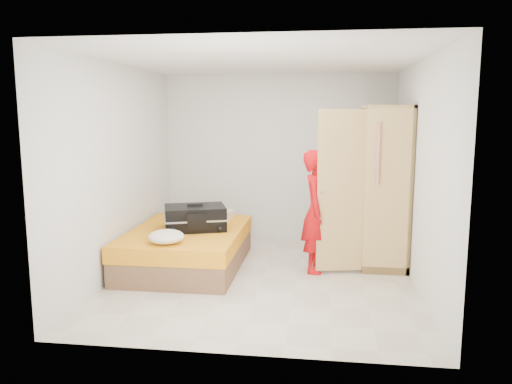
# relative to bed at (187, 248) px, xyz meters

# --- Properties ---
(room) EXTENTS (4.00, 4.02, 2.60)m
(room) POSITION_rel_bed_xyz_m (1.05, -0.34, 1.05)
(room) COLOR beige
(room) RESTS_ON ground
(bed) EXTENTS (1.42, 2.02, 0.50)m
(bed) POSITION_rel_bed_xyz_m (0.00, 0.00, 0.00)
(bed) COLOR brown
(bed) RESTS_ON ground
(wardrobe) EXTENTS (1.16, 1.31, 2.10)m
(wardrobe) POSITION_rel_bed_xyz_m (2.50, 0.51, 0.75)
(wardrobe) COLOR #D8BB69
(wardrobe) RESTS_ON ground
(person) EXTENTS (0.45, 0.61, 1.55)m
(person) POSITION_rel_bed_xyz_m (1.69, 0.04, 0.52)
(person) COLOR red
(person) RESTS_ON ground
(suitcase) EXTENTS (0.93, 0.79, 0.34)m
(suitcase) POSITION_rel_bed_xyz_m (0.11, 0.02, 0.40)
(suitcase) COLOR black
(suitcase) RESTS_ON bed
(round_cushion) EXTENTS (0.42, 0.42, 0.16)m
(round_cushion) POSITION_rel_bed_xyz_m (-0.04, -0.73, 0.33)
(round_cushion) COLOR white
(round_cushion) RESTS_ON bed
(pillow) EXTENTS (0.59, 0.39, 0.10)m
(pillow) POSITION_rel_bed_xyz_m (0.18, 0.85, 0.30)
(pillow) COLOR white
(pillow) RESTS_ON bed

